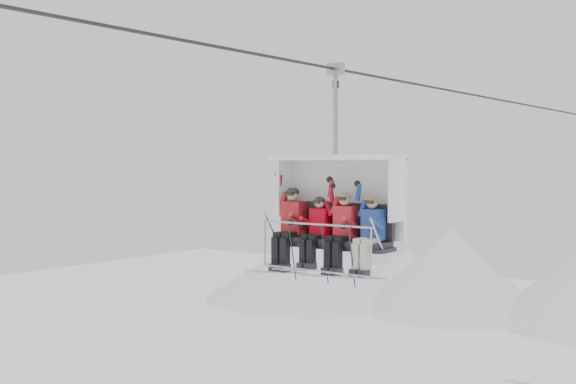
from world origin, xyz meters
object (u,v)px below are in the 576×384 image
Objects in this scene: skier_far_right at (370,232)px; skier_far_left at (291,224)px; skier_center_right at (342,229)px; chairlift_carrier at (339,201)px; skier_center_left at (317,229)px.

skier_far_left is at bearing 179.55° from skier_far_right.
skier_center_right is 0.61m from skier_far_right.
chairlift_carrier is 2.36× the size of skier_far_right.
skier_far_left is 0.66m from skier_center_left.
skier_center_right reaches higher than skier_far_right.
skier_far_left reaches higher than skier_center_left.
skier_far_left is 1.86m from skier_far_right.
skier_far_left is (-0.97, -0.30, -0.49)m from chairlift_carrier.
skier_center_left is 1.20m from skier_far_right.
skier_center_right is at bearing -48.04° from chairlift_carrier.
chairlift_carrier is at bearing 17.51° from skier_far_left.
skier_far_left is at bearing 178.21° from skier_center_left.
chairlift_carrier reaches higher than skier_far_left.
chairlift_carrier is 2.25× the size of skier_far_left.
skier_center_right is at bearing 179.38° from skier_far_right.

